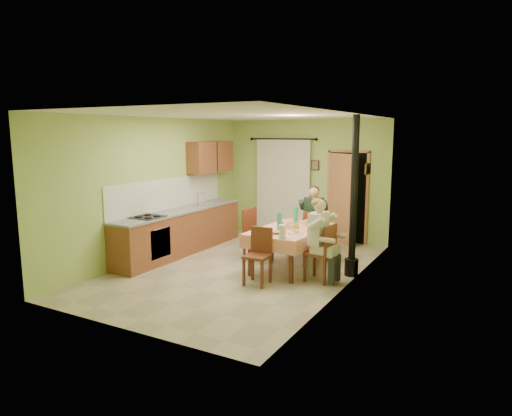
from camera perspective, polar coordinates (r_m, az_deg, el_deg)
The scene contains 17 objects.
floor at distance 8.54m, azimuth -1.81°, elevation -7.60°, with size 4.00×6.00×0.01m, color tan.
room_shell at distance 8.20m, azimuth -1.87°, elevation 4.66°, with size 4.04×6.04×2.82m.
kitchen_run at distance 9.68m, azimuth -9.34°, elevation -2.75°, with size 0.64×3.64×1.56m.
upper_cabinets at distance 10.60m, azimuth -5.68°, elevation 6.38°, with size 0.35×1.40×0.70m, color brown.
curtain at distance 11.06m, azimuth 3.36°, elevation 2.96°, with size 1.70×0.07×2.22m.
doorway at distance 10.50m, azimuth 11.11°, elevation 1.30°, with size 0.96×0.43×2.15m.
dining_table at distance 8.49m, azimuth 4.31°, elevation -5.06°, with size 1.15×1.84×0.76m.
tableware at distance 8.30m, azimuth 4.09°, elevation -2.23°, with size 0.80×1.68×0.33m.
chair_far at distance 9.52m, azimuth 7.12°, elevation -4.09°, with size 0.46×0.46×0.93m.
chair_near at distance 7.63m, azimuth 0.20°, elevation -7.41°, with size 0.41×0.41×0.94m.
chair_right at distance 7.86m, azimuth 8.04°, elevation -6.99°, with size 0.46×0.46×0.99m.
chair_left at distance 9.01m, azimuth 0.21°, elevation -4.76°, with size 0.50×0.50×1.03m.
man_far at distance 9.41m, azimuth 7.20°, elevation -0.58°, with size 0.64×0.55×1.39m.
man_right at distance 7.72m, azimuth 8.04°, elevation -2.78°, with size 0.49×0.61×1.39m.
stove_flue at distance 8.09m, azimuth 12.03°, elevation -1.28°, with size 0.24×0.24×2.80m.
picture_back at distance 10.77m, azimuth 7.41°, elevation 5.33°, with size 0.19×0.03×0.23m, color black.
picture_right at distance 8.54m, azimuth 13.85°, elevation 4.79°, with size 0.03×0.31×0.21m, color brown.
Camera 1 is at (4.17, -7.03, 2.49)m, focal length 32.00 mm.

